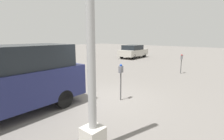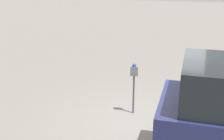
% 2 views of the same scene
% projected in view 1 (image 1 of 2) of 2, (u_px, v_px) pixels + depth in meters
% --- Properties ---
extents(ground_plane, '(80.00, 80.00, 0.00)m').
position_uv_depth(ground_plane, '(101.00, 100.00, 6.99)').
color(ground_plane, slate).
extents(parking_meter_near, '(0.22, 0.14, 1.45)m').
position_uv_depth(parking_meter_near, '(121.00, 74.00, 6.79)').
color(parking_meter_near, '#4C4C4C').
rests_on(parking_meter_near, ground).
extents(parking_meter_far, '(0.22, 0.14, 1.32)m').
position_uv_depth(parking_meter_far, '(182.00, 59.00, 11.78)').
color(parking_meter_far, '#4C4C4C').
rests_on(parking_meter_far, ground).
extents(lamp_post, '(0.44, 0.44, 5.13)m').
position_uv_depth(lamp_post, '(92.00, 74.00, 3.58)').
color(lamp_post, beige).
rests_on(lamp_post, ground).
extents(parked_van, '(5.01, 2.15, 2.23)m').
position_uv_depth(parked_van, '(6.00, 79.00, 5.44)').
color(parked_van, navy).
rests_on(parked_van, ground).
extents(car_distant, '(4.21, 2.19, 1.51)m').
position_uv_depth(car_distant, '(133.00, 51.00, 20.47)').
color(car_distant, '#B7B2A8').
rests_on(car_distant, ground).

